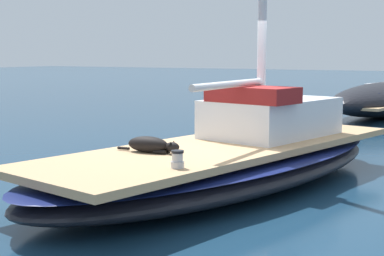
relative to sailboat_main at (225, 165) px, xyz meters
name	(u,v)px	position (x,y,z in m)	size (l,w,h in m)	color
ground_plane	(225,187)	(0.00, 0.00, -0.34)	(120.00, 120.00, 0.00)	navy
sailboat_main	(225,165)	(0.00, 0.00, 0.00)	(3.91, 7.59, 0.66)	black
cabin_house	(269,115)	(0.24, 1.09, 0.67)	(1.81, 2.46, 0.84)	silver
dog_black	(150,145)	(-0.54, -1.19, 0.43)	(0.95, 0.31, 0.22)	black
deck_winch	(178,160)	(0.34, -1.93, 0.42)	(0.16, 0.16, 0.21)	#B7B7BC
coiled_rope	(151,146)	(-0.75, -0.86, 0.35)	(0.32, 0.32, 0.04)	beige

